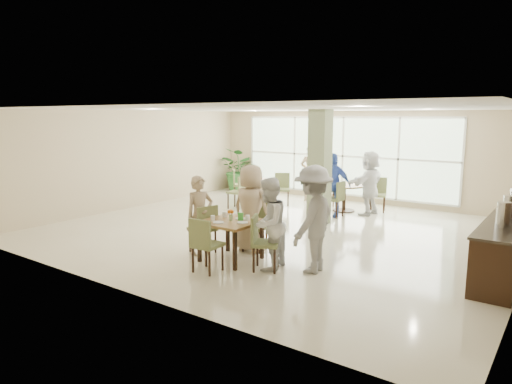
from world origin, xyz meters
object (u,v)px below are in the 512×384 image
Objects in this scene: main_table at (231,225)px; teen_right at (269,224)px; round_table_left at (255,186)px; adult_a at (332,185)px; potted_plant at (240,170)px; adult_standing at (311,173)px; teen_far at (251,208)px; teen_left at (200,215)px; teen_standing at (313,219)px; adult_b at (370,183)px; round_table_right at (344,191)px.

main_table is 0.85m from teen_right.
teen_right is (0.84, 0.00, 0.15)m from main_table.
round_table_left is 2.67m from adult_a.
adult_standing is (2.96, -0.26, 0.12)m from potted_plant.
adult_a is at bearing 92.09° from main_table.
teen_far reaches higher than potted_plant.
round_table_left is at bearing -150.81° from teen_right.
adult_a is at bearing 13.47° from teen_left.
round_table_left is 1.84m from adult_standing.
adult_a is (-0.16, 4.48, 0.19)m from main_table.
round_table_left is 0.62× the size of adult_a.
teen_right is at bearing -67.98° from teen_left.
teen_standing is at bearing -44.34° from potted_plant.
adult_a is (0.56, 4.52, 0.08)m from teen_left.
potted_plant is 5.33m from adult_b.
teen_left is 6.23m from adult_standing.
teen_right is 0.95× the size of adult_a.
adult_a is at bearing -22.77° from potted_plant.
teen_far is at bearing -106.49° from teen_standing.
round_table_left is 0.59× the size of adult_standing.
adult_a is 0.96× the size of adult_standing.
round_table_right is 0.87m from adult_a.
main_table is at bearing 85.36° from adult_standing.
teen_left is 0.87× the size of adult_standing.
adult_standing is (-1.54, 1.63, 0.04)m from adult_a.
adult_b is at bearing -98.12° from teen_far.
adult_b is at bearing -172.52° from teen_standing.
teen_far is at bearing -55.24° from round_table_left.
adult_standing reaches higher than round_table_left.
round_table_left is 5.16m from teen_left.
main_table is at bearing -81.27° from teen_standing.
adult_standing reaches higher than teen_far.
main_table is 0.57× the size of adult_b.
potted_plant is 0.89× the size of teen_far.
teen_left reaches higher than round_table_left.
adult_a is at bearing -4.22° from round_table_left.
teen_standing is 5.04m from adult_b.
round_table_right is at bearing 92.00° from main_table.
round_table_right is at bearing 13.55° from round_table_left.
round_table_right is 4.63m from teen_far.
teen_left is at bearing 78.81° from adult_standing.
teen_far reaches higher than main_table.
teen_far is (0.14, -4.62, 0.28)m from round_table_right.
teen_left is 1.56m from teen_right.
teen_left is (2.09, -4.72, 0.20)m from round_table_left.
adult_standing is at bearing 105.55° from main_table.
adult_a is at bearing -88.84° from teen_far.
round_table_right is 4.61m from potted_plant.
teen_far is at bearing -88.24° from round_table_right.
teen_far is at bearing -50.88° from potted_plant.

